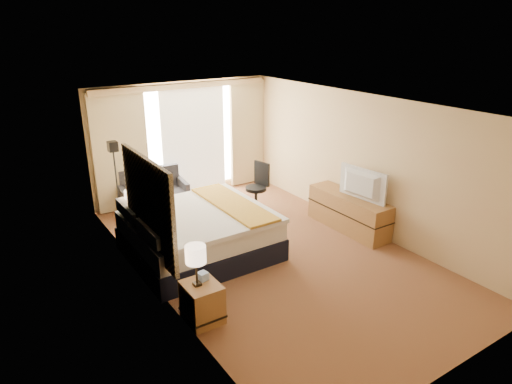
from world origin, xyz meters
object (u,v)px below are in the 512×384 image
media_dresser (349,212)px  lamp_right (132,197)px  nightstand_left (202,302)px  television (359,185)px  bed (199,233)px  lamp_left (196,255)px  floor_lamp (115,169)px  desk_chair (258,189)px  nightstand_right (138,234)px  loveseat (154,196)px

media_dresser → lamp_right: (-3.72, 1.47, 0.63)m
nightstand_left → television: size_ratio=0.53×
bed → lamp_left: (-0.86, -1.69, 0.59)m
bed → floor_lamp: floor_lamp is taller
bed → floor_lamp: 2.03m
media_dresser → floor_lamp: size_ratio=1.01×
floor_lamp → bed: bearing=-63.0°
lamp_right → desk_chair: bearing=6.3°
nightstand_right → lamp_left: (-0.05, -2.49, 0.72)m
bed → television: size_ratio=2.23×
bed → loveseat: 2.39m
desk_chair → lamp_left: (-2.82, -2.81, 0.53)m
lamp_right → floor_lamp: bearing=90.5°
media_dresser → desk_chair: desk_chair is taller
nightstand_right → bed: size_ratio=0.24×
loveseat → floor_lamp: bearing=-135.7°
media_dresser → lamp_left: lamp_left is taller
media_dresser → desk_chair: bearing=117.6°
nightstand_right → media_dresser: 3.97m
nightstand_right → lamp_left: 2.59m
nightstand_left → bed: 1.89m
desk_chair → media_dresser: bearing=-75.3°
loveseat → floor_lamp: 1.56m
nightstand_left → bed: (0.81, 1.71, 0.13)m
desk_chair → lamp_right: bearing=173.5°
media_dresser → bed: 2.97m
nightstand_left → nightstand_right: (0.00, 2.50, 0.00)m
nightstand_left → television: television is taller
media_dresser → television: television is taller
floor_lamp → lamp_right: 0.88m
media_dresser → television: (-0.05, -0.26, 0.65)m
media_dresser → floor_lamp: 4.48m
bed → desk_chair: bearing=29.8°
lamp_left → loveseat: bearing=76.5°
bed → floor_lamp: bearing=117.0°
nightstand_left → nightstand_right: bearing=90.0°
nightstand_left → lamp_right: size_ratio=1.00×
media_dresser → lamp_right: size_ratio=3.28×
lamp_right → television: 4.06m
bed → lamp_left: lamp_left is taller
bed → loveseat: bearing=87.1°
nightstand_right → lamp_right: size_ratio=1.00×
nightstand_right → television: size_ratio=0.53×
media_dresser → loveseat: 4.11m
lamp_left → television: (3.70, 0.78, 0.00)m
floor_lamp → television: (3.68, -2.56, -0.27)m
television → lamp_right: bearing=58.8°
floor_lamp → lamp_right: (0.01, -0.83, -0.29)m
lamp_left → desk_chair: bearing=44.9°
desk_chair → lamp_left: 4.02m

